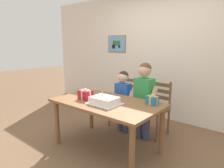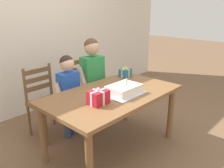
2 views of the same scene
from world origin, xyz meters
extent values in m
plane|color=brown|center=(0.00, 0.00, 0.00)|extent=(20.00, 20.00, 0.00)
cube|color=silver|center=(0.00, 1.72, 1.30)|extent=(6.40, 0.08, 2.60)
cube|color=olive|center=(-1.13, 1.67, 1.53)|extent=(0.51, 0.02, 0.39)
cube|color=#669EC6|center=(-1.13, 1.67, 1.53)|extent=(0.48, 0.01, 0.36)
cube|color=#28662D|center=(-1.13, 1.66, 1.55)|extent=(0.22, 0.01, 0.11)
cylinder|color=black|center=(-1.21, 1.66, 1.47)|extent=(0.10, 0.01, 0.10)
cylinder|color=black|center=(-1.04, 1.66, 1.47)|extent=(0.06, 0.01, 0.06)
cube|color=brown|center=(0.00, 0.00, 0.70)|extent=(1.55, 0.90, 0.04)
cylinder|color=brown|center=(-0.70, -0.37, 0.34)|extent=(0.07, 0.07, 0.68)
cylinder|color=brown|center=(0.70, -0.37, 0.34)|extent=(0.07, 0.07, 0.68)
cylinder|color=brown|center=(-0.70, 0.37, 0.34)|extent=(0.07, 0.07, 0.68)
cylinder|color=brown|center=(0.70, 0.37, 0.34)|extent=(0.07, 0.07, 0.68)
cube|color=silver|center=(0.06, -0.12, 0.73)|extent=(0.44, 0.34, 0.01)
cube|color=white|center=(0.06, -0.12, 0.78)|extent=(0.36, 0.26, 0.09)
cylinder|color=#56C666|center=(0.06, -0.15, 0.86)|extent=(0.01, 0.01, 0.07)
sphere|color=yellow|center=(0.06, -0.15, 0.91)|extent=(0.02, 0.02, 0.02)
sphere|color=red|center=(0.20, -0.03, 0.83)|extent=(0.01, 0.01, 0.01)
sphere|color=yellow|center=(-0.01, -0.07, 0.83)|extent=(0.02, 0.02, 0.02)
sphere|color=orange|center=(0.06, -0.06, 0.83)|extent=(0.02, 0.02, 0.02)
sphere|color=orange|center=(0.20, -0.06, 0.83)|extent=(0.01, 0.01, 0.01)
sphere|color=yellow|center=(0.01, -0.04, 0.83)|extent=(0.02, 0.02, 0.02)
sphere|color=blue|center=(0.18, -0.21, 0.83)|extent=(0.01, 0.01, 0.01)
sphere|color=yellow|center=(-0.08, -0.21, 0.83)|extent=(0.01, 0.01, 0.01)
sphere|color=purple|center=(0.18, -0.20, 0.83)|extent=(0.01, 0.01, 0.01)
cube|color=#286BB7|center=(0.57, 0.29, 0.78)|extent=(0.14, 0.13, 0.12)
cube|color=yellow|center=(0.57, 0.29, 0.78)|extent=(0.15, 0.02, 0.12)
cube|color=yellow|center=(0.57, 0.29, 0.78)|extent=(0.02, 0.13, 0.12)
sphere|color=yellow|center=(0.57, 0.29, 0.85)|extent=(0.04, 0.04, 0.04)
cube|color=red|center=(-0.32, -0.11, 0.79)|extent=(0.19, 0.15, 0.14)
cube|color=white|center=(-0.32, -0.11, 0.79)|extent=(0.20, 0.02, 0.14)
cube|color=white|center=(-0.32, -0.11, 0.79)|extent=(0.02, 0.15, 0.14)
sphere|color=white|center=(-0.32, -0.11, 0.88)|extent=(0.04, 0.04, 0.04)
cube|color=brown|center=(-0.32, 0.84, 0.45)|extent=(0.44, 0.44, 0.04)
cylinder|color=brown|center=(-0.12, 0.66, 0.21)|extent=(0.04, 0.04, 0.43)
cylinder|color=brown|center=(-0.50, 0.65, 0.21)|extent=(0.04, 0.04, 0.43)
cylinder|color=brown|center=(-0.13, 1.04, 0.21)|extent=(0.04, 0.04, 0.43)
cylinder|color=brown|center=(-0.51, 1.03, 0.21)|extent=(0.04, 0.04, 0.43)
cylinder|color=brown|center=(-0.13, 1.04, 0.70)|extent=(0.04, 0.04, 0.45)
cylinder|color=brown|center=(-0.51, 1.03, 0.70)|extent=(0.04, 0.04, 0.45)
cube|color=brown|center=(-0.32, 1.03, 0.63)|extent=(0.36, 0.04, 0.06)
cube|color=brown|center=(-0.32, 1.03, 0.74)|extent=(0.36, 0.04, 0.06)
cube|color=brown|center=(-0.32, 1.03, 0.85)|extent=(0.36, 0.04, 0.06)
cube|color=brown|center=(0.32, 0.84, 0.45)|extent=(0.44, 0.44, 0.04)
cylinder|color=brown|center=(0.50, 0.64, 0.21)|extent=(0.04, 0.04, 0.43)
cylinder|color=brown|center=(0.12, 0.66, 0.21)|extent=(0.04, 0.04, 0.43)
cylinder|color=brown|center=(0.52, 1.02, 0.21)|extent=(0.04, 0.04, 0.43)
cylinder|color=brown|center=(0.14, 1.04, 0.21)|extent=(0.04, 0.04, 0.43)
cylinder|color=brown|center=(0.52, 1.02, 0.70)|extent=(0.04, 0.04, 0.45)
cylinder|color=brown|center=(0.14, 1.04, 0.70)|extent=(0.04, 0.04, 0.45)
cube|color=brown|center=(0.33, 1.03, 0.63)|extent=(0.36, 0.04, 0.06)
cube|color=brown|center=(0.33, 1.03, 0.74)|extent=(0.36, 0.04, 0.06)
cube|color=brown|center=(0.33, 1.03, 0.85)|extent=(0.36, 0.04, 0.06)
cylinder|color=#38426B|center=(0.32, 0.60, 0.24)|extent=(0.10, 0.10, 0.47)
cylinder|color=#38426B|center=(0.19, 0.62, 0.24)|extent=(0.10, 0.10, 0.47)
cube|color=#2D934C|center=(0.26, 0.61, 0.74)|extent=(0.31, 0.21, 0.54)
cylinder|color=tan|center=(0.44, 0.55, 0.72)|extent=(0.10, 0.23, 0.36)
cylinder|color=tan|center=(0.07, 0.59, 0.72)|extent=(0.10, 0.23, 0.36)
sphere|color=tan|center=(0.26, 0.61, 1.13)|extent=(0.20, 0.20, 0.20)
sphere|color=brown|center=(0.26, 0.62, 1.16)|extent=(0.19, 0.19, 0.19)
cylinder|color=#38426B|center=(-0.10, 0.61, 0.20)|extent=(0.09, 0.09, 0.41)
cylinder|color=#38426B|center=(-0.21, 0.61, 0.20)|extent=(0.09, 0.09, 0.41)
cube|color=blue|center=(-0.15, 0.61, 0.64)|extent=(0.25, 0.16, 0.47)
cylinder|color=#E0B293|center=(0.01, 0.58, 0.63)|extent=(0.07, 0.19, 0.31)
cylinder|color=#E0B293|center=(-0.31, 0.58, 0.63)|extent=(0.07, 0.19, 0.31)
sphere|color=#E0B293|center=(-0.15, 0.61, 0.98)|extent=(0.18, 0.18, 0.18)
sphere|color=#2D231E|center=(-0.15, 0.62, 1.01)|extent=(0.17, 0.17, 0.17)
camera|label=1|loc=(1.81, -2.08, 1.54)|focal=32.03mm
camera|label=2|loc=(-1.80, -1.66, 1.65)|focal=37.42mm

